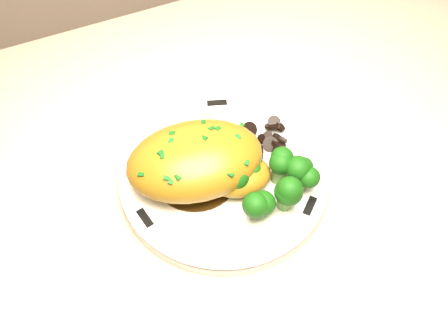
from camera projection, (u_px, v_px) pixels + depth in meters
name	position (u px, v px, depth m)	size (l,w,h in m)	color
counter	(246.00, 286.00, 1.11)	(2.19, 0.72, 1.07)	brown
plate	(224.00, 176.00, 0.69)	(0.26, 0.26, 0.02)	white
rim_accent_0	(217.00, 103.00, 0.74)	(0.03, 0.01, 0.00)	black
rim_accent_1	(145.00, 218.00, 0.65)	(0.03, 0.01, 0.00)	black
rim_accent_2	(310.00, 206.00, 0.65)	(0.03, 0.01, 0.00)	black
gravy_pool	(196.00, 175.00, 0.68)	(0.10, 0.10, 0.00)	#301D08
chicken_breast	(200.00, 162.00, 0.65)	(0.18, 0.13, 0.06)	#8A6418
mushroom_pile	(266.00, 143.00, 0.70)	(0.08, 0.06, 0.02)	black
broccoli_florets	(267.00, 181.00, 0.65)	(0.10, 0.08, 0.04)	#568739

